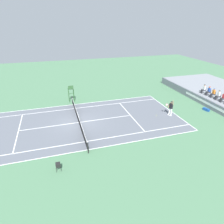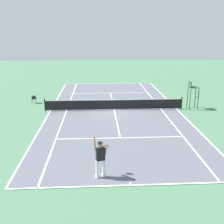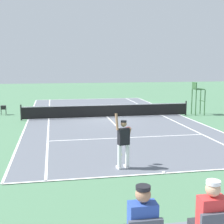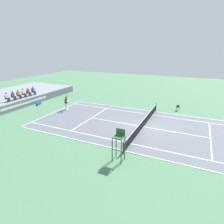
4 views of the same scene
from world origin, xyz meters
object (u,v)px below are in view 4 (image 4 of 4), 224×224
Objects in this scene: spectator_seated_1 at (13,96)px; spectator_seated_5 at (33,91)px; spectator_seated_0 at (7,97)px; spectator_seated_4 at (29,92)px; umpire_chair at (119,141)px; equipment_bag at (39,104)px; spectator_seated_3 at (24,93)px; spectator_seated_2 at (19,94)px; ball_hopper at (178,106)px; tennis_ball at (76,112)px; tennis_player at (66,103)px.

spectator_seated_1 and spectator_seated_5 have the same top height.
spectator_seated_0 is at bearing 180.00° from spectator_seated_5.
umpire_chair is at bearing -115.10° from spectator_seated_4.
equipment_bag is at bearing 62.97° from umpire_chair.
spectator_seated_3 is 19.96m from umpire_chair.
spectator_seated_1 is 1.77m from spectator_seated_3.
spectator_seated_3 is 1.34× the size of equipment_bag.
spectator_seated_2 is at bearing 69.49° from umpire_chair.
spectator_seated_3 is 1.81× the size of ball_hopper.
spectator_seated_1 is 22.62m from ball_hopper.
tennis_ball is (-0.75, -8.96, -1.65)m from spectator_seated_4.
equipment_bag is at bearing -97.36° from spectator_seated_4.
spectator_seated_3 is 2.59m from equipment_bag.
spectator_seated_0 and spectator_seated_4 have the same top height.
spectator_seated_1 is 0.88m from spectator_seated_2.
umpire_chair reaches higher than ball_hopper.
spectator_seated_2 and spectator_seated_5 have the same top height.
spectator_seated_0 is 0.61× the size of tennis_player.
umpire_chair is at bearing -105.33° from spectator_seated_0.
ball_hopper is at bearing -72.77° from spectator_seated_3.
ball_hopper is (6.13, -13.72, -0.42)m from tennis_player.
spectator_seated_1 is 3.57m from spectator_seated_5.
tennis_player is (2.16, -7.29, -0.69)m from spectator_seated_1.
spectator_seated_4 is at bearing 85.22° from tennis_ball.
spectator_seated_0 is 3.58m from spectator_seated_4.
umpire_chair is (-7.77, -18.39, -0.13)m from spectator_seated_3.
spectator_seated_2 reaches higher than equipment_bag.
spectator_seated_0 is 0.52× the size of umpire_chair.
spectator_seated_1 is at bearing 180.00° from spectator_seated_5.
ball_hopper is at bearing -66.26° from spectator_seated_0.
spectator_seated_4 reaches higher than tennis_ball.
spectator_seated_3 is 22.03m from ball_hopper.
tennis_ball is (-1.70, -8.96, -1.65)m from spectator_seated_5.
spectator_seated_1 is at bearing 180.00° from spectator_seated_3.
equipment_bag is (1.48, -2.01, -1.53)m from spectator_seated_2.
spectator_seated_5 is at bearing 59.02° from equipment_bag.
spectator_seated_3 is at bearing 67.10° from umpire_chair.
tennis_player reaches higher than tennis_ball.
spectator_seated_4 is 9.14m from tennis_ball.
spectator_seated_5 is at bearing 62.52° from umpire_chair.
umpire_chair reaches higher than spectator_seated_2.
ball_hopper is (8.29, -21.01, -1.12)m from spectator_seated_1.
spectator_seated_1 reaches higher than equipment_bag.
spectator_seated_2 is at bearing 180.00° from spectator_seated_5.
spectator_seated_0 is 2.73m from spectator_seated_3.
ball_hopper is at bearing -68.47° from spectator_seated_1.
spectator_seated_0 is 19.06m from umpire_chair.
umpire_chair reaches higher than tennis_ball.
spectator_seated_3 is 0.85m from spectator_seated_4.
equipment_bag is (-0.26, -2.01, -1.53)m from spectator_seated_4.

